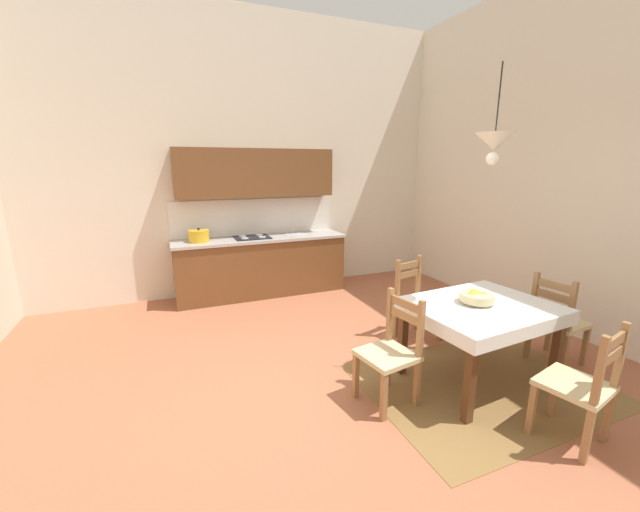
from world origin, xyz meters
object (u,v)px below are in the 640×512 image
Objects in this scene: dining_chair_window_side at (557,322)px; dining_chair_camera_side at (581,386)px; dining_chair_tv_side at (391,353)px; dining_chair_kitchen_side at (416,301)px; dining_table at (480,318)px; pendant_lamp at (494,143)px; kitchen_cabinetry at (260,240)px; fruit_bowl at (476,297)px.

dining_chair_window_side and dining_chair_camera_side have the same top height.
dining_chair_window_side is (1.88, -0.10, 0.00)m from dining_chair_tv_side.
dining_chair_kitchen_side is at bearing 90.82° from dining_chair_camera_side.
dining_chair_camera_side is at bearing -89.18° from dining_chair_kitchen_side.
dining_chair_camera_side is (-0.91, -0.84, 0.00)m from dining_chair_window_side.
pendant_lamp is (0.04, 0.08, 1.52)m from dining_table.
dining_chair_window_side is 1.16× the size of pendant_lamp.
dining_chair_tv_side is 1.88m from dining_chair_window_side.
dining_chair_kitchen_side and dining_chair_camera_side have the same top height.
kitchen_cabinetry is at bearing 107.57° from dining_chair_camera_side.
dining_chair_window_side is at bearing -8.34° from pendant_lamp.
kitchen_cabinetry is at bearing 119.59° from dining_chair_kitchen_side.
dining_chair_window_side is 1.00× the size of dining_chair_camera_side.
kitchen_cabinetry is 2.77× the size of dining_chair_kitchen_side.
kitchen_cabinetry is 2.61m from dining_chair_kitchen_side.
dining_chair_window_side reaches higher than fruit_bowl.
kitchen_cabinetry is 4.32m from dining_chair_camera_side.
pendant_lamp is (-0.02, 0.97, 1.70)m from dining_chair_camera_side.
dining_chair_tv_side is (0.33, -3.16, -0.41)m from kitchen_cabinetry.
pendant_lamp is (0.95, 0.04, 1.70)m from dining_chair_tv_side.
dining_chair_camera_side is at bearing -44.07° from dining_chair_tv_side.
dining_chair_window_side is 1.24m from dining_chair_camera_side.
kitchen_cabinetry is 3.96m from dining_chair_window_side.
kitchen_cabinetry is 3.61m from pendant_lamp.
kitchen_cabinetry is 2.77× the size of dining_chair_camera_side.
dining_chair_kitchen_side reaches higher than dining_table.
dining_chair_camera_side is at bearing -84.19° from fruit_bowl.
dining_table is at bearing -2.56° from dining_chair_tv_side.
dining_chair_kitchen_side is at bearing 85.83° from fruit_bowl.
dining_chair_tv_side is (-0.91, 0.04, -0.18)m from dining_table.
dining_table is (1.24, -3.20, -0.23)m from kitchen_cabinetry.
dining_chair_tv_side is 1.32m from dining_chair_kitchen_side.
pendant_lamp reaches higher than fruit_bowl.
dining_chair_window_side is (2.21, -3.26, -0.41)m from kitchen_cabinetry.
dining_chair_camera_side is at bearing -72.43° from kitchen_cabinetry.
dining_chair_camera_side reaches higher than dining_table.
kitchen_cabinetry is at bearing 124.09° from dining_chair_window_side.
pendant_lamp reaches higher than dining_chair_kitchen_side.
dining_chair_window_side is (0.94, -1.02, 0.00)m from dining_chair_kitchen_side.
dining_chair_kitchen_side is 1.16× the size of pendant_lamp.
dining_chair_camera_side is 1.96m from pendant_lamp.
pendant_lamp reaches higher than dining_chair_window_side.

